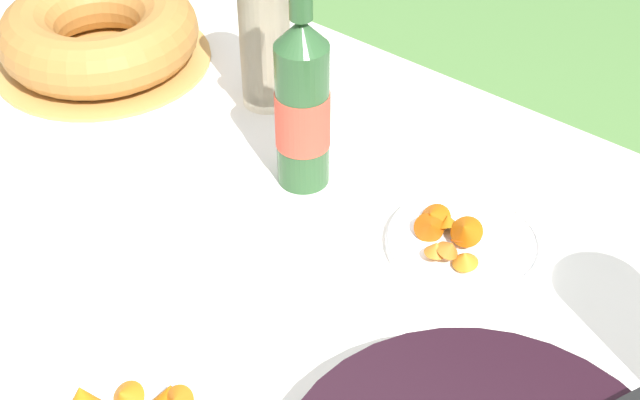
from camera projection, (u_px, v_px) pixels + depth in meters
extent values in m
cube|color=brown|center=(213.00, 223.00, 1.15)|extent=(1.75, 0.91, 0.03)
cylinder|color=brown|center=(89.00, 97.00, 2.00)|extent=(0.06, 0.06, 0.66)
cube|color=white|center=(212.00, 212.00, 1.13)|extent=(1.76, 0.92, 0.00)
cube|color=white|center=(413.00, 94.00, 1.44)|extent=(1.76, 0.01, 0.10)
cylinder|color=tan|center=(104.00, 60.00, 1.41)|extent=(0.34, 0.34, 0.01)
torus|color=#AD7033|center=(99.00, 33.00, 1.38)|extent=(0.31, 0.31, 0.09)
cylinder|color=beige|center=(266.00, 74.00, 1.29)|extent=(0.07, 0.07, 0.09)
cylinder|color=beige|center=(266.00, 66.00, 1.28)|extent=(0.07, 0.07, 0.09)
cylinder|color=beige|center=(266.00, 58.00, 1.28)|extent=(0.07, 0.07, 0.09)
cylinder|color=beige|center=(265.00, 50.00, 1.27)|extent=(0.07, 0.07, 0.09)
cylinder|color=beige|center=(265.00, 42.00, 1.26)|extent=(0.07, 0.07, 0.09)
cylinder|color=beige|center=(264.00, 34.00, 1.25)|extent=(0.07, 0.07, 0.09)
cylinder|color=beige|center=(264.00, 26.00, 1.24)|extent=(0.07, 0.07, 0.09)
cylinder|color=beige|center=(264.00, 17.00, 1.23)|extent=(0.07, 0.07, 0.09)
cylinder|color=beige|center=(263.00, 9.00, 1.23)|extent=(0.07, 0.07, 0.09)
cylinder|color=beige|center=(263.00, 0.00, 1.22)|extent=(0.07, 0.07, 0.09)
cylinder|color=#2D562D|center=(303.00, 116.00, 1.12)|extent=(0.07, 0.07, 0.20)
cylinder|color=#E54C38|center=(303.00, 119.00, 1.12)|extent=(0.07, 0.07, 0.08)
cone|color=#2D562D|center=(301.00, 32.00, 1.04)|extent=(0.07, 0.07, 0.04)
cone|color=#C76F13|center=(124.00, 395.00, 0.88)|extent=(0.05, 0.05, 0.04)
cone|color=#AF590A|center=(170.00, 394.00, 0.88)|extent=(0.05, 0.05, 0.04)
cone|color=#BF700F|center=(82.00, 397.00, 0.88)|extent=(0.05, 0.05, 0.05)
cone|color=#C36211|center=(177.00, 400.00, 0.86)|extent=(0.04, 0.04, 0.04)
cylinder|color=white|center=(465.00, 244.00, 1.08)|extent=(0.19, 0.19, 0.01)
torus|color=white|center=(465.00, 239.00, 1.07)|extent=(0.19, 0.19, 0.01)
cone|color=#C55315|center=(465.00, 231.00, 1.06)|extent=(0.05, 0.04, 0.04)
cone|color=#C4671E|center=(450.00, 247.00, 1.03)|extent=(0.04, 0.03, 0.03)
cone|color=#C1560A|center=(433.00, 216.00, 1.08)|extent=(0.05, 0.06, 0.05)
cone|color=#C6771A|center=(465.00, 258.00, 1.03)|extent=(0.04, 0.04, 0.02)
cone|color=orange|center=(465.00, 230.00, 1.07)|extent=(0.04, 0.04, 0.04)
cone|color=#B94F0C|center=(430.00, 226.00, 1.07)|extent=(0.04, 0.05, 0.05)
cone|color=#BE570A|center=(465.00, 229.00, 1.05)|extent=(0.05, 0.06, 0.05)
cone|color=#AF670E|center=(449.00, 221.00, 1.08)|extent=(0.03, 0.04, 0.04)
cone|color=#C67120|center=(436.00, 248.00, 1.04)|extent=(0.03, 0.03, 0.02)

